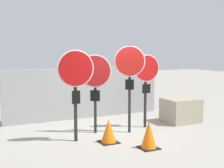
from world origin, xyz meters
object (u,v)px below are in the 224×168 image
Objects in this scene: traffic_cone_0 at (109,131)px; traffic_cone_1 at (149,135)px; stop_sign_2 at (130,70)px; storage_crate at (181,110)px; stop_sign_1 at (95,78)px; stop_sign_0 at (76,79)px; stop_sign_3 at (146,77)px.

traffic_cone_1 is at bearing -51.47° from traffic_cone_0.
stop_sign_2 reaches higher than storage_crate.
stop_sign_0 is at bearing -118.98° from stop_sign_1.
stop_sign_3 reaches higher than traffic_cone_0.
stop_sign_0 is 2.43m from stop_sign_3.
stop_sign_1 is 3.28m from storage_crate.
stop_sign_1 is (0.75, 0.51, -0.08)m from stop_sign_0.
stop_sign_0 is 3.94× the size of traffic_cone_0.
stop_sign_2 is 1.12× the size of stop_sign_3.
storage_crate reaches higher than traffic_cone_0.
traffic_cone_0 is at bearing -26.68° from stop_sign_0.
traffic_cone_0 is 0.88× the size of traffic_cone_1.
stop_sign_2 is 2.05m from traffic_cone_1.
stop_sign_0 is at bearing -163.71° from stop_sign_3.
stop_sign_1 is 2.27m from traffic_cone_1.
stop_sign_1 is 0.90× the size of stop_sign_2.
traffic_cone_0 is (0.72, -0.44, -1.35)m from stop_sign_0.
stop_sign_1 is 2.05× the size of storage_crate.
stop_sign_3 is 1.84m from storage_crate.
traffic_cone_0 is at bearing -65.08° from stop_sign_1.
traffic_cone_1 is at bearing -142.76° from storage_crate.
traffic_cone_1 is (1.39, -1.29, -1.31)m from stop_sign_0.
stop_sign_1 is 3.27× the size of traffic_cone_1.
traffic_cone_0 is at bearing -117.37° from stop_sign_2.
stop_sign_0 is at bearing -171.82° from storage_crate.
stop_sign_1 is at bearing -176.65° from stop_sign_3.
traffic_cone_1 is at bearing -43.55° from stop_sign_1.
stop_sign_0 is 1.59m from traffic_cone_0.
stop_sign_1 is at bearing 109.75° from traffic_cone_1.
stop_sign_1 is 1.01× the size of stop_sign_3.
traffic_cone_1 is (0.65, -1.80, -1.23)m from stop_sign_1.
stop_sign_3 reaches higher than storage_crate.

